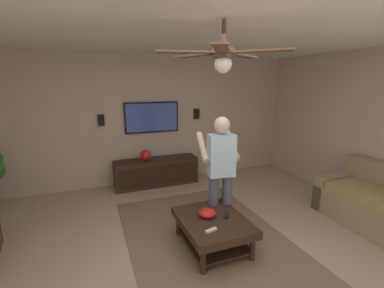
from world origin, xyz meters
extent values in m
plane|color=tan|center=(0.00, 0.00, 0.00)|extent=(7.75, 7.75, 0.00)
cube|color=#BCA893|center=(3.06, 0.00, 1.32)|extent=(0.10, 6.66, 2.64)
cube|color=white|center=(0.00, 0.00, 2.69)|extent=(6.22, 6.66, 0.10)
cube|color=#7A604C|center=(0.54, -0.24, 0.01)|extent=(2.98, 2.06, 0.01)
cube|color=#93845B|center=(0.62, -2.71, 0.29)|extent=(0.21, 0.85, 0.58)
cube|color=#332116|center=(0.34, -0.24, 0.35)|extent=(1.00, 0.80, 0.10)
cylinder|color=#332116|center=(0.76, -0.56, 0.15)|extent=(0.07, 0.07, 0.30)
cylinder|color=#332116|center=(0.76, 0.08, 0.15)|extent=(0.07, 0.07, 0.30)
cylinder|color=#332116|center=(-0.08, -0.56, 0.15)|extent=(0.07, 0.07, 0.30)
cylinder|color=#332116|center=(-0.08, 0.08, 0.15)|extent=(0.07, 0.07, 0.30)
cube|color=black|center=(0.34, -0.24, 0.10)|extent=(0.88, 0.68, 0.03)
cube|color=#332116|center=(2.73, -0.10, 0.28)|extent=(0.44, 1.70, 0.55)
cube|color=black|center=(2.51, -0.10, 0.28)|extent=(0.01, 1.56, 0.39)
cube|color=black|center=(2.97, -0.10, 1.38)|extent=(0.05, 1.12, 0.63)
cube|color=#394FA9|center=(2.94, -0.10, 1.38)|extent=(0.01, 1.06, 0.57)
cylinder|color=#4C5166|center=(0.68, -0.63, 0.41)|extent=(0.14, 0.14, 0.82)
cylinder|color=#4C5166|center=(0.71, -0.43, 0.41)|extent=(0.14, 0.14, 0.82)
cube|color=silver|center=(0.69, -0.53, 1.11)|extent=(0.27, 0.39, 0.58)
sphere|color=beige|center=(0.69, -0.53, 1.53)|extent=(0.22, 0.22, 0.22)
cylinder|color=beige|center=(0.83, -0.77, 1.20)|extent=(0.49, 0.16, 0.37)
cylinder|color=beige|center=(0.90, -0.34, 1.20)|extent=(0.49, 0.16, 0.37)
cube|color=white|center=(1.07, -0.59, 1.10)|extent=(0.05, 0.06, 0.16)
ellipsoid|color=red|center=(0.41, -0.20, 0.45)|extent=(0.22, 0.22, 0.10)
cube|color=white|center=(0.08, -0.09, 0.41)|extent=(0.08, 0.16, 0.02)
cube|color=black|center=(0.33, -0.44, 0.41)|extent=(0.15, 0.11, 0.02)
sphere|color=red|center=(2.71, 0.11, 0.66)|extent=(0.22, 0.22, 0.22)
cube|color=black|center=(2.98, -1.10, 1.42)|extent=(0.06, 0.12, 0.22)
cube|color=black|center=(2.98, 0.90, 1.37)|extent=(0.06, 0.12, 0.22)
cylinder|color=#4C3828|center=(-0.21, -0.05, 2.48)|extent=(0.04, 0.04, 0.28)
cylinder|color=#4C3828|center=(-0.21, -0.05, 2.34)|extent=(0.20, 0.20, 0.08)
sphere|color=silver|center=(-0.21, -0.05, 2.24)|extent=(0.16, 0.16, 0.16)
cube|color=brown|center=(0.09, 0.08, 2.34)|extent=(0.56, 0.33, 0.02)
cube|color=brown|center=(-0.15, 0.27, 2.34)|extent=(0.23, 0.57, 0.02)
cube|color=brown|center=(-0.48, 0.12, 2.34)|extent=(0.54, 0.39, 0.02)
cube|color=brown|center=(-0.44, -0.26, 2.34)|extent=(0.49, 0.47, 0.02)
cube|color=brown|center=(-0.05, -0.32, 2.34)|extent=(0.39, 0.54, 0.02)
camera|label=1|loc=(-2.43, 1.13, 2.07)|focal=24.88mm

